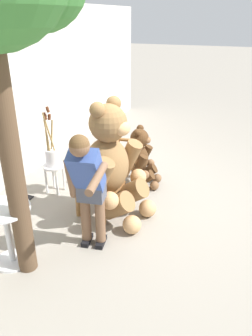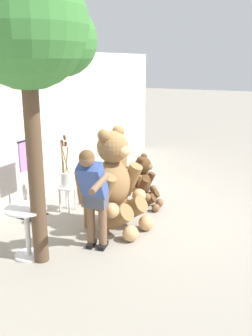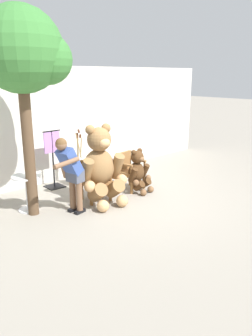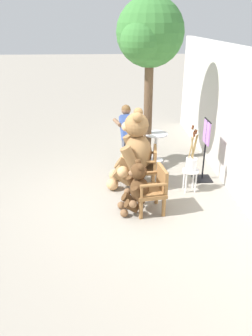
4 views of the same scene
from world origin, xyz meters
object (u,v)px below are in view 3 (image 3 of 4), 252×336
Objects in this scene: wooden_chair_right at (129,170)px; patio_tree at (25,54)px; wooden_chair_left at (94,179)px; round_side_table at (27,189)px; clothing_display_stand at (53,158)px; teddy_bear_small at (138,171)px; teddy_bear_large at (101,166)px; brush_bucket at (80,160)px; person_visitor at (70,169)px; white_stool at (81,172)px.

patio_tree reaches higher than wooden_chair_right.
wooden_chair_left and wooden_chair_right have the same top height.
clothing_display_stand reaches higher than round_side_table.
teddy_bear_small is 1.38× the size of round_side_table.
teddy_bear_large reaches higher than round_side_table.
teddy_bear_small is (0.02, -0.29, 0.03)m from wooden_chair_right.
wooden_chair_right is at bearing 14.69° from teddy_bear_large.
person_visitor is at bearing -131.12° from brush_bucket.
person_visitor is (-0.77, -0.07, 0.10)m from teddy_bear_large.
wooden_chair_right is 0.57× the size of person_visitor.
wooden_chair_right is 3.37m from patio_tree.
wooden_chair_right is at bearing -0.01° from wooden_chair_left.
teddy_bear_large is 1.08× the size of person_visitor.
brush_bucket is (-0.74, 0.87, 0.19)m from wooden_chair_right.
teddy_bear_large is 1.76× the size of brush_bucket.
patio_tree is at bearing -154.35° from white_stool.
wooden_chair_right is 1.16m from brush_bucket.
teddy_bear_large is at bearing -17.54° from patio_tree.
wooden_chair_left is 2.78m from patio_tree.
white_stool is (0.29, 1.14, -0.45)m from teddy_bear_large.
person_visitor is 0.41× the size of patio_tree.
wooden_chair_left is 1.00× the size of wooden_chair_right.
teddy_bear_small is at bearing -57.06° from white_stool.
patio_tree is (-1.28, 0.13, 2.47)m from wooden_chair_left.
teddy_bear_large is at bearing -82.27° from clothing_display_stand.
wooden_chair_left is at bearing -106.79° from brush_bucket.
teddy_bear_small is 2.03m from clothing_display_stand.
patio_tree is at bearing 136.19° from person_visitor.
round_side_table is at bearing 163.86° from wooden_chair_left.
clothing_display_stand is (-0.23, 1.28, 0.26)m from wooden_chair_left.
white_stool is 0.49× the size of brush_bucket.
clothing_display_stand is at bearing 140.37° from brush_bucket.
clothing_display_stand is at bearing 100.13° from wooden_chair_left.
round_side_table is 0.19× the size of patio_tree.
teddy_bear_large reaches higher than brush_bucket.
teddy_bear_small is 2.17× the size of white_stool.
wooden_chair_right is 0.23× the size of patio_tree.
white_stool is 3.09m from patio_tree.
person_visitor is 2.13m from patio_tree.
wooden_chair_right is at bearing 93.20° from teddy_bear_small.
person_visitor is 1.12× the size of clothing_display_stand.
clothing_display_stand is (-1.25, 1.58, 0.23)m from teddy_bear_small.
teddy_bear_small is at bearing -10.42° from patio_tree.
patio_tree reaches higher than teddy_bear_small.
teddy_bear_large reaches higher than wooden_chair_right.
person_visitor is (-1.80, -0.34, 0.45)m from wooden_chair_right.
person_visitor is at bearing -178.66° from teddy_bear_small.
person_visitor reaches higher than white_stool.
clothing_display_stand is at bearing 128.48° from teddy_bear_small.
brush_bucket is (0.26, 0.87, 0.19)m from wooden_chair_left.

